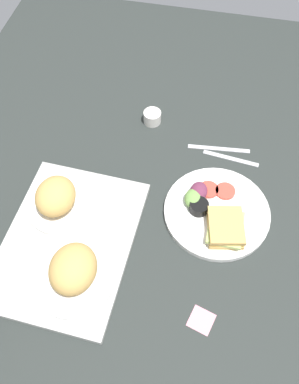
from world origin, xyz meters
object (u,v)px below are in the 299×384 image
Objects in this scene: espresso_cup at (152,117)px; fork at (231,158)px; plate_with_salad at (215,212)px; sticky_note at (201,320)px; serving_tray at (68,242)px; bread_plate_near at (73,272)px; bread_plate_far at (57,199)px; knife at (219,149)px.

espresso_cup reaches higher than fork.
plate_with_salad is 29.40cm from sticky_note.
serving_tray is 2.24× the size of bread_plate_near.
sticky_note is at bearing -95.93° from bread_plate_near.
bread_plate_far is at bearing 38.09° from fork.
serving_tray is 53.44cm from knife.
knife is (49.68, -30.01, -5.72)cm from bread_plate_near.
serving_tray is at bearing 49.78° from fork.
espresso_cup reaches higher than knife.
bread_plate_far is (19.09, 10.63, -0.39)cm from bread_plate_near.
serving_tray is 8.04× the size of sticky_note.
espresso_cup is at bearing 38.07° from plate_with_salad.
espresso_cup is at bearing -22.82° from knife.
serving_tray is 12.06cm from bread_plate_near.
plate_with_salad is 1.72× the size of fork.
knife reaches higher than sticky_note.
knife is at bearing -30.49° from fork.
espresso_cup reaches higher than sticky_note.
sticky_note is (-50.01, 2.02, -0.19)cm from fork.
fork reaches higher than sticky_note.
plate_with_salad reaches higher than espresso_cup.
plate_with_salad is at bearing 0.76° from sticky_note.
plate_with_salad is at bearing 89.72° from fork.
serving_tray is 2.37× the size of knife.
espresso_cup is 28.28cm from fork.
plate_with_salad is at bearing -80.67° from bread_plate_far.
plate_with_salad is 5.21× the size of espresso_cup.
serving_tray reaches higher than fork.
espresso_cup is 64.77cm from sticky_note.
fork is at bearing -46.60° from serving_tray.
bread_plate_far is at bearing 62.26° from sticky_note.
fork is at bearing -58.28° from bread_plate_far.
fork is (37.14, -39.28, -0.55)cm from serving_tray.
bread_plate_near is (-9.54, -5.26, 5.17)cm from serving_tray.
plate_with_salad reaches higher than serving_tray.
fork is 3.04× the size of sticky_note.
bread_plate_near is at bearing -150.88° from bread_plate_far.
plate_with_salad is 38.91cm from espresso_cup.
fork is (46.68, -34.01, -5.72)cm from bread_plate_near.
plate_with_salad is 1.54× the size of knife.
serving_tray is at bearing 43.16° from knife.
sticky_note is (-12.86, -37.26, -0.74)cm from serving_tray.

